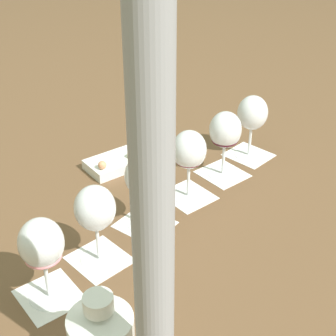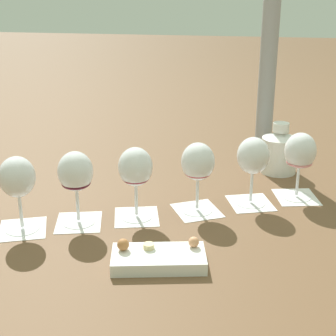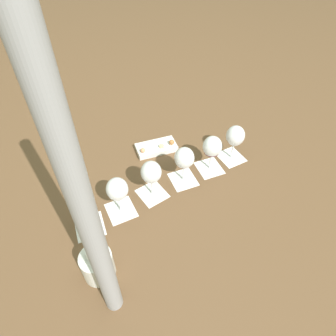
% 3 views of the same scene
% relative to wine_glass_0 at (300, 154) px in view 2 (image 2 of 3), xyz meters
% --- Properties ---
extents(ground_plane, '(8.00, 8.00, 0.00)m').
position_rel_wine_glass_0_xyz_m(ground_plane, '(0.30, 0.14, -0.11)').
color(ground_plane, brown).
extents(tasting_card_0, '(0.12, 0.13, 0.00)m').
position_rel_wine_glass_0_xyz_m(tasting_card_0, '(0.00, 0.00, -0.11)').
color(tasting_card_0, white).
rests_on(tasting_card_0, ground_plane).
extents(tasting_card_1, '(0.13, 0.13, 0.00)m').
position_rel_wine_glass_0_xyz_m(tasting_card_1, '(0.11, 0.06, -0.11)').
color(tasting_card_1, white).
rests_on(tasting_card_1, ground_plane).
extents(tasting_card_2, '(0.14, 0.14, 0.00)m').
position_rel_wine_glass_0_xyz_m(tasting_card_2, '(0.24, 0.12, -0.11)').
color(tasting_card_2, white).
rests_on(tasting_card_2, ground_plane).
extents(tasting_card_3, '(0.12, 0.13, 0.00)m').
position_rel_wine_glass_0_xyz_m(tasting_card_3, '(0.37, 0.18, -0.11)').
color(tasting_card_3, white).
rests_on(tasting_card_3, ground_plane).
extents(tasting_card_4, '(0.12, 0.13, 0.00)m').
position_rel_wine_glass_0_xyz_m(tasting_card_4, '(0.49, 0.23, -0.11)').
color(tasting_card_4, white).
rests_on(tasting_card_4, ground_plane).
extents(tasting_card_5, '(0.13, 0.14, 0.00)m').
position_rel_wine_glass_0_xyz_m(tasting_card_5, '(0.60, 0.28, -0.11)').
color(tasting_card_5, white).
rests_on(tasting_card_5, ground_plane).
extents(wine_glass_0, '(0.08, 0.08, 0.17)m').
position_rel_wine_glass_0_xyz_m(wine_glass_0, '(0.00, 0.00, 0.00)').
color(wine_glass_0, white).
rests_on(wine_glass_0, tasting_card_0).
extents(wine_glass_1, '(0.08, 0.08, 0.17)m').
position_rel_wine_glass_0_xyz_m(wine_glass_1, '(0.11, 0.06, -0.00)').
color(wine_glass_1, white).
rests_on(wine_glass_1, tasting_card_1).
extents(wine_glass_2, '(0.08, 0.08, 0.17)m').
position_rel_wine_glass_0_xyz_m(wine_glass_2, '(0.24, 0.12, -0.00)').
color(wine_glass_2, white).
rests_on(wine_glass_2, tasting_card_2).
extents(wine_glass_3, '(0.08, 0.08, 0.17)m').
position_rel_wine_glass_0_xyz_m(wine_glass_3, '(0.37, 0.18, -0.00)').
color(wine_glass_3, white).
rests_on(wine_glass_3, tasting_card_3).
extents(wine_glass_4, '(0.08, 0.08, 0.17)m').
position_rel_wine_glass_0_xyz_m(wine_glass_4, '(0.49, 0.23, -0.00)').
color(wine_glass_4, white).
rests_on(wine_glass_4, tasting_card_4).
extents(wine_glass_5, '(0.08, 0.08, 0.17)m').
position_rel_wine_glass_0_xyz_m(wine_glass_5, '(0.60, 0.28, -0.00)').
color(wine_glass_5, white).
rests_on(wine_glass_5, tasting_card_5).
extents(ceramic_vase, '(0.10, 0.10, 0.14)m').
position_rel_wine_glass_0_xyz_m(ceramic_vase, '(0.04, -0.18, -0.05)').
color(ceramic_vase, white).
rests_on(ceramic_vase, ground_plane).
extents(snack_dish, '(0.19, 0.12, 0.05)m').
position_rel_wine_glass_0_xyz_m(snack_dish, '(0.28, 0.37, -0.10)').
color(snack_dish, white).
rests_on(snack_dish, ground_plane).
extents(umbrella_pole, '(0.05, 0.05, 0.89)m').
position_rel_wine_glass_0_xyz_m(umbrella_pole, '(0.09, -0.28, 0.33)').
color(umbrella_pole, '#99999E').
rests_on(umbrella_pole, ground_plane).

